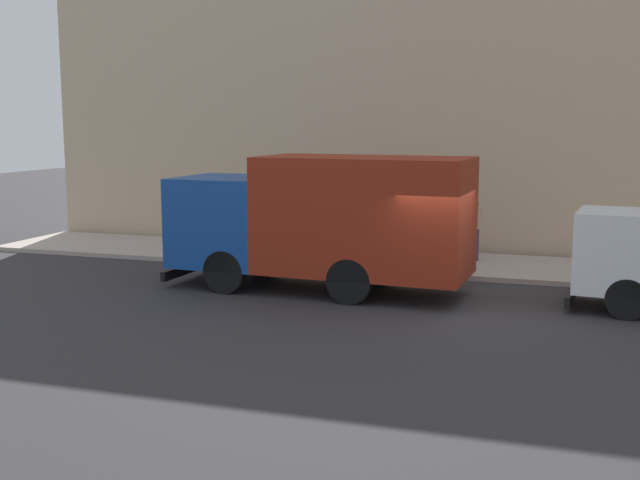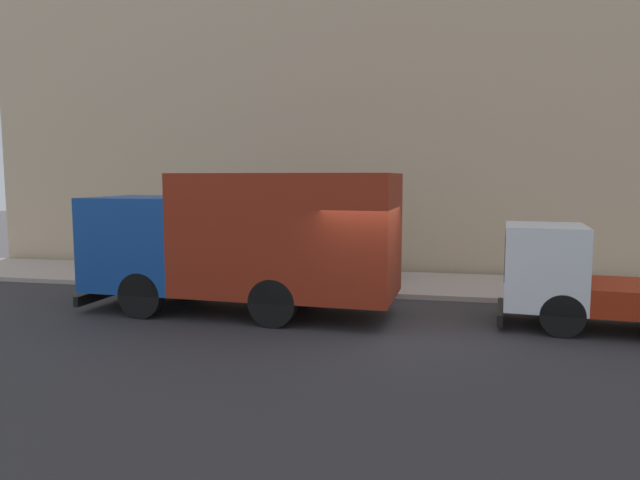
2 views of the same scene
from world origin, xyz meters
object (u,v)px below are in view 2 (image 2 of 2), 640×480
large_utility_truck (246,238)px  street_sign_post (258,231)px  traffic_cone_orange (171,269)px  pedestrian_third (393,249)px  pedestrian_standing (344,249)px  pedestrian_walking (272,245)px  small_flatbed_truck (596,282)px

large_utility_truck → street_sign_post: size_ratio=2.78×
traffic_cone_orange → pedestrian_third: bearing=-72.9°
large_utility_truck → pedestrian_standing: 5.23m
pedestrian_third → traffic_cone_orange: bearing=139.9°
pedestrian_standing → large_utility_truck: bearing=44.3°
large_utility_truck → pedestrian_walking: size_ratio=4.39×
small_flatbed_truck → street_sign_post: (2.43, 8.13, 0.69)m
small_flatbed_truck → street_sign_post: bearing=79.0°
large_utility_truck → small_flatbed_truck: bearing=-86.5°
street_sign_post → pedestrian_standing: bearing=-39.9°
traffic_cone_orange → street_sign_post: street_sign_post is taller
large_utility_truck → pedestrian_third: large_utility_truck is taller
street_sign_post → pedestrian_third: bearing=-59.9°
large_utility_truck → traffic_cone_orange: large_utility_truck is taller
pedestrian_standing → street_sign_post: 3.21m
pedestrian_standing → traffic_cone_orange: (-2.27, 4.73, -0.45)m
small_flatbed_truck → pedestrian_third: small_flatbed_truck is taller
pedestrian_third → traffic_cone_orange: pedestrian_third is taller
pedestrian_third → traffic_cone_orange: (-1.93, 6.26, -0.53)m
traffic_cone_orange → street_sign_post: bearing=-92.6°
pedestrian_walking → pedestrian_third: pedestrian_third is taller
pedestrian_third → small_flatbed_truck: bearing=-101.5°
pedestrian_standing → street_sign_post: street_sign_post is taller
small_flatbed_truck → street_sign_post: 8.52m
pedestrian_standing → pedestrian_third: size_ratio=0.91×
pedestrian_standing → pedestrian_walking: bearing=-30.6°
large_utility_truck → pedestrian_standing: large_utility_truck is taller
large_utility_truck → pedestrian_third: size_ratio=4.30×
small_flatbed_truck → pedestrian_standing: bearing=57.4°
pedestrian_walking → small_flatbed_truck: bearing=-156.2°
pedestrian_walking → street_sign_post: bearing=151.4°
pedestrian_standing → traffic_cone_orange: size_ratio=2.14×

